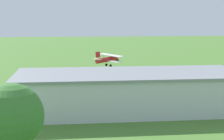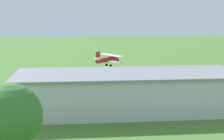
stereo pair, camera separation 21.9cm
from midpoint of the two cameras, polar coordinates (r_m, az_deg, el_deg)
name	(u,v)px [view 1 (the left image)]	position (r m, az deg, el deg)	size (l,w,h in m)	color
ground_plane	(91,80)	(84.12, -3.26, -1.52)	(400.00, 400.00, 0.00)	#47752D
hangar	(130,91)	(56.31, 2.70, -3.26)	(34.58, 14.61, 5.76)	silver
biplane	(108,59)	(86.13, -0.70, 1.69)	(6.77, 8.95, 3.67)	#B21E1E
car_orange	(8,94)	(67.33, -15.85, -3.51)	(2.37, 4.71, 1.54)	orange
person_watching_takeoff	(193,84)	(75.44, 12.24, -2.15)	(0.43, 0.43, 1.67)	#33723F
person_by_parked_cars	(183,86)	(73.30, 10.83, -2.36)	(0.40, 0.40, 1.77)	#B23333
person_beside_truck	(207,87)	(73.73, 14.39, -2.48)	(0.47, 0.47, 1.60)	navy
tree_behind_hangar_left	(11,116)	(34.25, -15.44, -6.84)	(5.87, 5.87, 8.21)	brown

